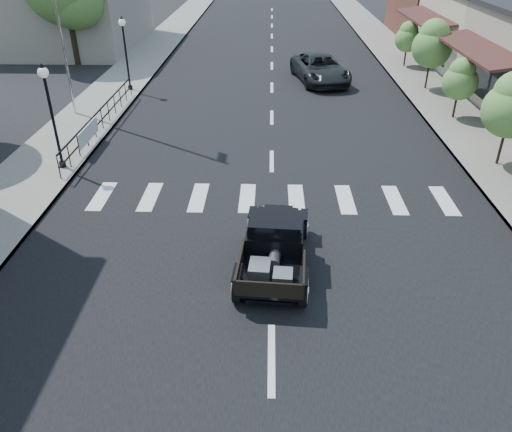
{
  "coord_description": "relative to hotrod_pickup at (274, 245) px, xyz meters",
  "views": [
    {
      "loc": [
        -0.11,
        -10.38,
        7.7
      ],
      "look_at": [
        -0.43,
        1.15,
        1.0
      ],
      "focal_mm": 35.0,
      "sensor_mm": 36.0,
      "label": 1
    }
  ],
  "objects": [
    {
      "name": "low_building_left",
      "position": [
        -15.06,
        27.77,
        1.8
      ],
      "size": [
        10.0,
        12.0,
        5.0
      ],
      "primitive_type": "cube",
      "color": "gray",
      "rests_on": "ground"
    },
    {
      "name": "big_tree_far",
      "position": [
        -12.56,
        21.77,
        3.0
      ],
      "size": [
        5.04,
        5.04,
        7.4
      ],
      "primitive_type": null,
      "color": "#497532",
      "rests_on": "ground"
    },
    {
      "name": "sidewalk_right",
      "position": [
        8.44,
        14.77,
        -0.62
      ],
      "size": [
        3.0,
        80.0,
        0.15
      ],
      "primitive_type": "cube",
      "color": "gray",
      "rests_on": "ground"
    },
    {
      "name": "second_car",
      "position": [
        2.66,
        18.09,
        0.04
      ],
      "size": [
        3.45,
        5.71,
        1.48
      ],
      "primitive_type": "imported",
      "rotation": [
        0.0,
        0.0,
        0.19
      ],
      "color": "black",
      "rests_on": "ground"
    },
    {
      "name": "road",
      "position": [
        -0.06,
        14.77,
        -0.69
      ],
      "size": [
        14.0,
        80.0,
        0.02
      ],
      "primitive_type": "cube",
      "color": "black",
      "rests_on": "ground"
    },
    {
      "name": "small_tree_d",
      "position": [
        8.24,
        16.44,
        1.16
      ],
      "size": [
        2.05,
        2.05,
        3.42
      ],
      "primitive_type": null,
      "color": "#55853D",
      "rests_on": "sidewalk_right"
    },
    {
      "name": "hotrod_pickup",
      "position": [
        0.0,
        0.0,
        0.0
      ],
      "size": [
        2.17,
        4.16,
        1.4
      ],
      "primitive_type": null,
      "rotation": [
        0.0,
        0.0,
        -0.07
      ],
      "color": "black",
      "rests_on": "ground"
    },
    {
      "name": "ground",
      "position": [
        -0.06,
        -0.23,
        -0.7
      ],
      "size": [
        120.0,
        120.0,
        0.0
      ],
      "primitive_type": "plane",
      "color": "black",
      "rests_on": "ground"
    },
    {
      "name": "sidewalk_left",
      "position": [
        -8.56,
        14.77,
        -0.62
      ],
      "size": [
        3.0,
        80.0,
        0.15
      ],
      "primitive_type": "cube",
      "color": "gray",
      "rests_on": "ground"
    },
    {
      "name": "small_tree_c",
      "position": [
        8.24,
        11.67,
        0.73
      ],
      "size": [
        1.54,
        1.54,
        2.56
      ],
      "primitive_type": null,
      "color": "#55853D",
      "rests_on": "sidewalk_right"
    },
    {
      "name": "banner",
      "position": [
        -7.28,
        7.77,
        -0.25
      ],
      "size": [
        0.04,
        2.2,
        0.6
      ],
      "primitive_type": null,
      "color": "silver",
      "rests_on": "sidewalk_left"
    },
    {
      "name": "small_tree_b",
      "position": [
        8.24,
        6.51,
        1.07
      ],
      "size": [
        1.95,
        1.95,
        3.25
      ],
      "primitive_type": null,
      "color": "#55853D",
      "rests_on": "sidewalk_right"
    },
    {
      "name": "lamp_post_b",
      "position": [
        -7.66,
        5.77,
        1.3
      ],
      "size": [
        0.36,
        0.36,
        3.7
      ],
      "primitive_type": null,
      "color": "black",
      "rests_on": "sidewalk_left"
    },
    {
      "name": "road_markings",
      "position": [
        -0.06,
        9.77,
        -0.7
      ],
      "size": [
        12.0,
        60.0,
        0.06
      ],
      "primitive_type": null,
      "color": "silver",
      "rests_on": "ground"
    },
    {
      "name": "lamp_post_c",
      "position": [
        -7.66,
        15.77,
        1.3
      ],
      "size": [
        0.36,
        0.36,
        3.7
      ],
      "primitive_type": null,
      "color": "black",
      "rests_on": "sidewalk_left"
    },
    {
      "name": "railing",
      "position": [
        -7.36,
        9.77,
        -0.05
      ],
      "size": [
        0.08,
        10.0,
        1.0
      ],
      "primitive_type": null,
      "color": "black",
      "rests_on": "sidewalk_left"
    },
    {
      "name": "small_tree_e",
      "position": [
        8.24,
        21.48,
        0.73
      ],
      "size": [
        1.53,
        1.53,
        2.56
      ],
      "primitive_type": null,
      "color": "#55853D",
      "rests_on": "sidewalk_right"
    }
  ]
}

